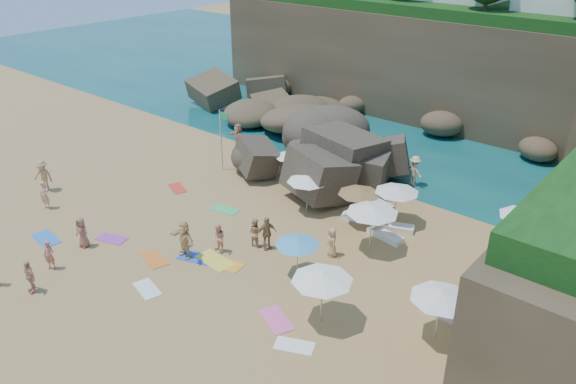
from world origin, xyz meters
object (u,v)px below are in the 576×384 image
Objects in this scene: parasol_1 at (397,189)px; person_stand_4 at (332,242)px; flag_pole at (222,132)px; person_stand_2 at (415,171)px; parasol_0 at (290,154)px; person_stand_5 at (238,137)px; lounger_0 at (395,227)px; parasol_2 at (525,213)px; person_stand_3 at (267,233)px; rock_outcrop at (319,175)px; person_stand_0 at (45,195)px; person_stand_1 at (255,232)px.

parasol_1 is 4.88m from person_stand_4.
parasol_1 is at bearing 4.52° from flag_pole.
person_stand_4 is (0.79, -9.49, -0.21)m from person_stand_2.
person_stand_5 is (-5.87, 1.45, -0.76)m from parasol_0.
lounger_0 is at bearing 131.15° from person_stand_2.
parasol_2 is 1.22× the size of person_stand_5.
person_stand_3 is at bearing -119.30° from parasol_1.
person_stand_2 is (5.25, 2.50, 0.94)m from rock_outcrop.
person_stand_0 is (-15.66, -10.94, -1.19)m from parasol_1.
person_stand_1 is 12.62m from person_stand_5.
parasol_1 reaches higher than person_stand_1.
lounger_0 is at bearing 110.79° from person_stand_4.
parasol_1 is at bearing 4.45° from person_stand_5.
lounger_0 is 6.87m from person_stand_3.
rock_outcrop reaches higher than person_stand_0.
parasol_1 is 0.98× the size of parasol_2.
person_stand_1 is at bearing -34.94° from flag_pole.
lounger_0 is at bearing -159.39° from parasol_2.
person_stand_2 is at bearing -112.32° from person_stand_1.
parasol_1 is at bearing -5.44° from person_stand_3.
parasol_2 reaches higher than person_stand_5.
person_stand_1 is 1.01× the size of person_stand_4.
flag_pole is 11.91m from parasol_1.
flag_pole is at bearing -43.98° from person_stand_1.
person_stand_5 is at bearing 118.73° from flag_pole.
person_stand_2 is (10.39, 5.76, -1.61)m from flag_pole.
person_stand_5 is at bearing -177.80° from rock_outcrop.
parasol_2 is 9.19m from person_stand_4.
person_stand_1 reaches higher than lounger_0.
parasol_0 is 7.88m from person_stand_1.
parasol_1 reaches higher than person_stand_5.
person_stand_1 is 0.86× the size of person_stand_3.
person_stand_0 is 21.20m from person_stand_2.
lounger_0 is at bearing -10.75° from person_stand_3.
flag_pole is at bearing -162.79° from person_stand_4.
rock_outcrop is at bearing 40.45° from person_stand_0.
parasol_2 reaches higher than person_stand_3.
flag_pole reaches higher than person_stand_0.
flag_pole is 3.78m from person_stand_5.
parasol_0 is at bearing -118.21° from rock_outcrop.
person_stand_4 is at bearing -14.54° from person_stand_5.
person_stand_2 is (6.17, 4.20, -0.78)m from parasol_0.
parasol_1 is 1.20× the size of person_stand_5.
person_stand_4 is at bearing 116.78° from person_stand_2.
person_stand_4 is (3.43, 1.69, -0.01)m from person_stand_1.
person_stand_0 is 1.10× the size of person_stand_1.
person_stand_4 is (-1.08, -4.09, 0.58)m from lounger_0.
parasol_1 is 1.57× the size of person_stand_4.
person_stand_1 is 0.79× the size of person_stand_2.
parasol_2 is at bearing 178.11° from person_stand_2.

